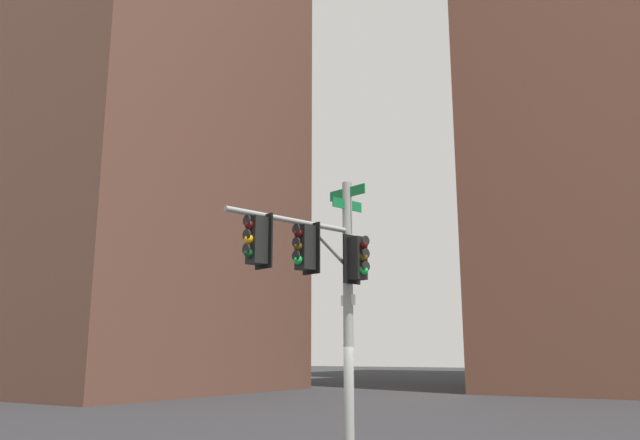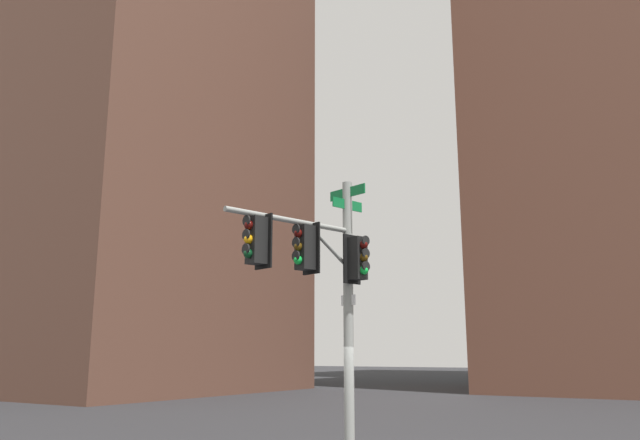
{
  "view_description": "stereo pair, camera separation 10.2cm",
  "coord_description": "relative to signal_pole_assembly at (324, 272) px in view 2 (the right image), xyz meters",
  "views": [
    {
      "loc": [
        13.06,
        7.17,
        2.33
      ],
      "look_at": [
        0.91,
        -0.32,
        5.36
      ],
      "focal_mm": 35.55,
      "sensor_mm": 36.0,
      "label": 1
    },
    {
      "loc": [
        13.01,
        7.26,
        2.33
      ],
      "look_at": [
        0.91,
        -0.32,
        5.36
      ],
      "focal_mm": 35.55,
      "sensor_mm": 36.0,
      "label": 2
    }
  ],
  "objects": [
    {
      "name": "building_brick_midblock",
      "position": [
        -35.15,
        3.74,
        17.09
      ],
      "size": [
        19.73,
        18.58,
        42.48
      ],
      "primitive_type": "cube",
      "color": "brown",
      "rests_on": "ground_plane"
    },
    {
      "name": "signal_pole_assembly",
      "position": [
        0.0,
        0.0,
        0.0
      ],
      "size": [
        3.88,
        1.61,
        6.42
      ],
      "rotation": [
        0.0,
        0.0,
        6.01
      ],
      "color": "gray",
      "rests_on": "ground_plane"
    },
    {
      "name": "building_brick_nearside",
      "position": [
        -16.96,
        -24.28,
        16.41
      ],
      "size": [
        19.14,
        14.17,
        41.11
      ],
      "primitive_type": "cube",
      "color": "brown",
      "rests_on": "ground_plane"
    }
  ]
}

